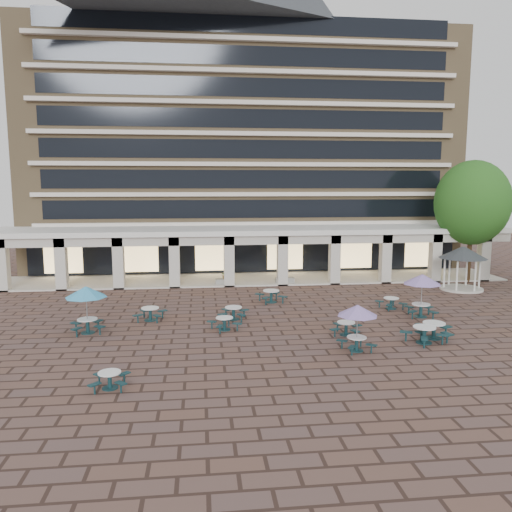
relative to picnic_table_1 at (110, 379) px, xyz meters
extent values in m
plane|color=brown|center=(7.90, 7.00, -0.40)|extent=(120.00, 120.00, 0.00)
cube|color=#917752|center=(7.90, 32.50, 10.60)|extent=(40.00, 15.00, 22.00)
cube|color=beige|center=(7.90, 24.75, 4.10)|extent=(36.80, 0.50, 0.35)
cube|color=black|center=(7.90, 24.98, 5.40)|extent=(35.20, 0.05, 1.60)
cube|color=beige|center=(7.90, 24.75, 6.70)|extent=(36.80, 0.50, 0.35)
cube|color=black|center=(7.90, 24.98, 8.00)|extent=(35.20, 0.05, 1.60)
cube|color=beige|center=(7.90, 24.75, 9.30)|extent=(36.80, 0.50, 0.35)
cube|color=black|center=(7.90, 24.98, 10.60)|extent=(35.20, 0.05, 1.60)
cube|color=beige|center=(7.90, 24.75, 11.90)|extent=(36.80, 0.50, 0.35)
cube|color=black|center=(7.90, 24.98, 13.20)|extent=(35.20, 0.05, 1.60)
cube|color=beige|center=(7.90, 24.75, 14.50)|extent=(36.80, 0.50, 0.35)
cube|color=black|center=(7.90, 24.98, 15.80)|extent=(35.20, 0.05, 1.60)
cube|color=beige|center=(7.90, 24.75, 17.10)|extent=(36.80, 0.50, 0.35)
cube|color=black|center=(7.90, 24.98, 18.40)|extent=(35.20, 0.05, 1.60)
cube|color=beige|center=(7.90, 24.75, 19.70)|extent=(36.80, 0.50, 0.35)
cube|color=black|center=(7.90, 24.98, 21.00)|extent=(35.20, 0.05, 1.60)
cube|color=white|center=(7.90, 22.00, 3.80)|extent=(42.00, 6.60, 0.40)
cube|color=beige|center=(7.90, 19.15, 3.35)|extent=(42.00, 0.30, 0.90)
cube|color=black|center=(7.90, 24.70, 1.40)|extent=(38.00, 0.15, 3.20)
cube|color=beige|center=(7.90, 22.00, -0.34)|extent=(42.00, 6.00, 0.12)
cube|color=beige|center=(-11.10, 19.40, 1.60)|extent=(0.80, 0.80, 4.00)
cube|color=beige|center=(-6.88, 19.40, 1.60)|extent=(0.80, 0.80, 4.00)
cube|color=beige|center=(-2.66, 19.40, 1.60)|extent=(0.80, 0.80, 4.00)
cube|color=beige|center=(1.56, 19.40, 1.60)|extent=(0.80, 0.80, 4.00)
cube|color=beige|center=(5.79, 19.40, 1.60)|extent=(0.80, 0.80, 4.00)
cube|color=beige|center=(10.01, 19.40, 1.60)|extent=(0.80, 0.80, 4.00)
cube|color=beige|center=(14.23, 19.40, 1.60)|extent=(0.80, 0.80, 4.00)
cube|color=beige|center=(18.45, 19.40, 1.60)|extent=(0.80, 0.80, 4.00)
cube|color=beige|center=(22.68, 19.40, 1.60)|extent=(0.80, 0.80, 4.00)
cube|color=beige|center=(26.90, 19.40, 1.60)|extent=(0.80, 0.80, 4.00)
cube|color=#FFD88C|center=(-8.10, 24.55, 1.20)|extent=(3.20, 0.08, 2.40)
cube|color=#FFD88C|center=(-1.70, 24.55, 1.20)|extent=(3.20, 0.08, 2.40)
cube|color=#FFD88C|center=(4.70, 24.55, 1.20)|extent=(3.20, 0.08, 2.40)
cube|color=#FFD88C|center=(11.10, 24.55, 1.20)|extent=(3.20, 0.08, 2.40)
cube|color=#FFD88C|center=(17.50, 24.55, 1.20)|extent=(3.20, 0.08, 2.40)
cube|color=#FFD88C|center=(23.90, 24.55, 1.20)|extent=(3.20, 0.08, 2.40)
cylinder|color=#153E41|center=(0.00, 0.00, -0.38)|extent=(0.62, 0.62, 0.04)
cylinder|color=#153E41|center=(0.00, 0.00, -0.11)|extent=(0.16, 0.16, 0.59)
cylinder|color=white|center=(0.00, 0.00, 0.25)|extent=(0.89, 0.89, 0.04)
cube|color=#153E41|center=(0.48, 0.50, -0.01)|extent=(0.52, 0.52, 0.04)
cylinder|color=#153E41|center=(0.48, 0.50, -0.21)|extent=(0.07, 0.07, 0.37)
cube|color=#153E41|center=(-0.50, 0.48, -0.01)|extent=(0.52, 0.52, 0.04)
cylinder|color=#153E41|center=(-0.50, 0.48, -0.21)|extent=(0.07, 0.07, 0.37)
cube|color=#153E41|center=(-0.48, -0.50, -0.01)|extent=(0.52, 0.52, 0.04)
cylinder|color=#153E41|center=(-0.48, -0.50, -0.21)|extent=(0.07, 0.07, 0.37)
cube|color=#153E41|center=(0.50, -0.48, -0.01)|extent=(0.52, 0.52, 0.04)
cylinder|color=#153E41|center=(0.50, -0.48, -0.21)|extent=(0.07, 0.07, 0.37)
cylinder|color=#153E41|center=(15.56, 4.73, -0.38)|extent=(0.79, 0.79, 0.05)
cylinder|color=#153E41|center=(15.56, 4.73, -0.03)|extent=(0.20, 0.20, 0.75)
cylinder|color=white|center=(15.56, 4.73, 0.42)|extent=(1.13, 1.13, 0.06)
cube|color=#153E41|center=(16.38, 5.04, 0.10)|extent=(0.69, 0.52, 0.06)
cylinder|color=#153E41|center=(16.38, 5.04, -0.16)|extent=(0.09, 0.09, 0.47)
cube|color=#153E41|center=(15.25, 5.55, 0.10)|extent=(0.52, 0.69, 0.06)
cylinder|color=#153E41|center=(15.25, 5.55, -0.16)|extent=(0.09, 0.09, 0.47)
cube|color=#153E41|center=(14.74, 4.41, 0.10)|extent=(0.69, 0.52, 0.06)
cylinder|color=#153E41|center=(14.74, 4.41, -0.16)|extent=(0.09, 0.09, 0.47)
cube|color=#153E41|center=(15.87, 3.90, 0.10)|extent=(0.52, 0.69, 0.06)
cylinder|color=#153E41|center=(15.87, 3.90, -0.16)|extent=(0.09, 0.09, 0.47)
cylinder|color=#153E41|center=(14.74, 4.08, -0.38)|extent=(0.78, 0.78, 0.04)
cylinder|color=#153E41|center=(14.74, 4.08, -0.03)|extent=(0.20, 0.20, 0.74)
cylinder|color=white|center=(14.74, 4.08, 0.42)|extent=(1.12, 1.12, 0.06)
cube|color=#153E41|center=(15.09, 4.88, 0.09)|extent=(0.54, 0.69, 0.06)
cylinder|color=#153E41|center=(15.09, 4.88, -0.16)|extent=(0.09, 0.09, 0.47)
cube|color=#153E41|center=(13.94, 4.43, 0.09)|extent=(0.69, 0.54, 0.06)
cylinder|color=#153E41|center=(13.94, 4.43, -0.16)|extent=(0.09, 0.09, 0.47)
cube|color=#153E41|center=(14.39, 3.28, 0.09)|extent=(0.54, 0.69, 0.06)
cylinder|color=#153E41|center=(14.39, 3.28, -0.16)|extent=(0.09, 0.09, 0.47)
cube|color=#153E41|center=(15.54, 3.73, 0.09)|extent=(0.69, 0.54, 0.06)
cylinder|color=#153E41|center=(15.54, 3.73, -0.16)|extent=(0.09, 0.09, 0.47)
cylinder|color=#153E41|center=(-2.50, 7.70, -0.38)|extent=(0.73, 0.73, 0.04)
cylinder|color=#153E41|center=(-2.50, 7.70, -0.05)|extent=(0.19, 0.19, 0.69)
cylinder|color=white|center=(-2.50, 7.70, 0.37)|extent=(1.05, 1.05, 0.05)
cube|color=#153E41|center=(-2.09, 8.41, 0.06)|extent=(0.54, 0.65, 0.05)
cylinder|color=#153E41|center=(-2.09, 8.41, -0.18)|extent=(0.08, 0.08, 0.44)
cube|color=#153E41|center=(-3.21, 8.11, 0.06)|extent=(0.65, 0.54, 0.05)
cylinder|color=#153E41|center=(-3.21, 8.11, -0.18)|extent=(0.08, 0.08, 0.44)
cube|color=#153E41|center=(-2.91, 6.99, 0.06)|extent=(0.54, 0.65, 0.05)
cylinder|color=#153E41|center=(-2.91, 6.99, -0.18)|extent=(0.08, 0.08, 0.44)
cube|color=#153E41|center=(-1.79, 7.29, 0.06)|extent=(0.65, 0.54, 0.05)
cylinder|color=#153E41|center=(-1.79, 7.29, -0.18)|extent=(0.08, 0.08, 0.44)
cylinder|color=gray|center=(-2.50, 7.70, 0.86)|extent=(0.05, 0.05, 2.52)
cone|color=#3DA3DA|center=(-2.50, 7.70, 1.86)|extent=(2.20, 2.20, 0.58)
cylinder|color=#153E41|center=(0.60, 9.90, -0.38)|extent=(0.72, 0.72, 0.04)
cylinder|color=#153E41|center=(0.60, 9.90, -0.06)|extent=(0.18, 0.18, 0.67)
cylinder|color=white|center=(0.60, 9.90, 0.35)|extent=(1.02, 1.02, 0.05)
cube|color=#153E41|center=(1.27, 10.34, 0.05)|extent=(0.63, 0.55, 0.05)
cylinder|color=#153E41|center=(1.27, 10.34, -0.19)|extent=(0.08, 0.08, 0.43)
cube|color=#153E41|center=(0.16, 10.57, 0.05)|extent=(0.55, 0.63, 0.05)
cylinder|color=#153E41|center=(0.16, 10.57, -0.19)|extent=(0.08, 0.08, 0.43)
cube|color=#153E41|center=(-0.07, 9.46, 0.05)|extent=(0.63, 0.55, 0.05)
cylinder|color=#153E41|center=(-0.07, 9.46, -0.19)|extent=(0.08, 0.08, 0.43)
cube|color=#153E41|center=(1.04, 9.23, 0.05)|extent=(0.55, 0.63, 0.05)
cylinder|color=#153E41|center=(1.04, 9.23, -0.19)|extent=(0.08, 0.08, 0.43)
cylinder|color=#153E41|center=(10.98, 3.27, -0.38)|extent=(0.65, 0.65, 0.04)
cylinder|color=#153E41|center=(10.98, 3.27, -0.09)|extent=(0.17, 0.17, 0.61)
cylinder|color=white|center=(10.98, 3.27, 0.28)|extent=(0.93, 0.93, 0.05)
cube|color=#153E41|center=(11.39, 3.86, 0.01)|extent=(0.50, 0.57, 0.05)
cylinder|color=#153E41|center=(11.39, 3.86, -0.21)|extent=(0.07, 0.07, 0.39)
cube|color=#153E41|center=(10.38, 3.68, 0.01)|extent=(0.57, 0.50, 0.05)
cylinder|color=#153E41|center=(10.38, 3.68, -0.21)|extent=(0.07, 0.07, 0.39)
cube|color=#153E41|center=(10.57, 2.67, 0.01)|extent=(0.50, 0.57, 0.05)
cylinder|color=#153E41|center=(10.57, 2.67, -0.21)|extent=(0.07, 0.07, 0.39)
cube|color=#153E41|center=(11.57, 2.86, 0.01)|extent=(0.57, 0.50, 0.05)
cylinder|color=#153E41|center=(11.57, 2.86, -0.21)|extent=(0.07, 0.07, 0.39)
cylinder|color=gray|center=(10.98, 3.27, 0.71)|extent=(0.05, 0.05, 2.23)
cone|color=#9275C2|center=(10.98, 3.27, 1.60)|extent=(1.95, 1.95, 0.51)
cylinder|color=#153E41|center=(11.22, 5.84, -0.38)|extent=(0.66, 0.66, 0.04)
cylinder|color=#153E41|center=(11.22, 5.84, -0.09)|extent=(0.17, 0.17, 0.62)
cylinder|color=white|center=(11.22, 5.84, 0.29)|extent=(0.94, 0.94, 0.05)
cube|color=#153E41|center=(11.90, 6.11, 0.02)|extent=(0.58, 0.44, 0.05)
cylinder|color=#153E41|center=(11.90, 6.11, -0.20)|extent=(0.08, 0.08, 0.40)
cube|color=#153E41|center=(10.94, 6.52, 0.02)|extent=(0.44, 0.58, 0.05)
cylinder|color=#153E41|center=(10.94, 6.52, -0.20)|extent=(0.08, 0.08, 0.40)
cube|color=#153E41|center=(10.54, 5.56, 0.02)|extent=(0.58, 0.44, 0.05)
cylinder|color=#153E41|center=(10.54, 5.56, -0.20)|extent=(0.08, 0.08, 0.40)
cube|color=#153E41|center=(11.49, 5.15, 0.02)|extent=(0.44, 0.58, 0.05)
cylinder|color=#153E41|center=(11.49, 5.15, -0.20)|extent=(0.08, 0.08, 0.40)
cylinder|color=#153E41|center=(4.84, 7.48, -0.38)|extent=(0.66, 0.66, 0.04)
cylinder|color=#153E41|center=(4.84, 7.48, -0.09)|extent=(0.17, 0.17, 0.62)
cylinder|color=white|center=(4.84, 7.48, 0.29)|extent=(0.94, 0.94, 0.05)
cube|color=#153E41|center=(5.12, 8.16, 0.02)|extent=(0.44, 0.58, 0.05)
cylinder|color=#153E41|center=(5.12, 8.16, -0.20)|extent=(0.08, 0.08, 0.40)
cube|color=#153E41|center=(4.16, 7.75, 0.02)|extent=(0.58, 0.44, 0.05)
cylinder|color=#153E41|center=(4.16, 7.75, -0.20)|extent=(0.08, 0.08, 0.40)
cube|color=#153E41|center=(4.57, 6.79, 0.02)|extent=(0.44, 0.58, 0.05)
cylinder|color=#153E41|center=(4.57, 6.79, -0.20)|extent=(0.08, 0.08, 0.40)
cube|color=#153E41|center=(5.53, 7.20, 0.02)|extent=(0.58, 0.44, 0.05)
cylinder|color=#153E41|center=(5.53, 7.20, -0.20)|extent=(0.08, 0.08, 0.40)
cylinder|color=#153E41|center=(15.73, 11.03, -0.38)|extent=(0.67, 0.67, 0.04)
cylinder|color=#153E41|center=(15.73, 11.03, -0.08)|extent=(0.17, 0.17, 0.63)
cylinder|color=white|center=(15.73, 11.03, 0.30)|extent=(0.96, 0.96, 0.05)
cube|color=#153E41|center=(16.14, 11.66, 0.02)|extent=(0.51, 0.59, 0.05)
cylinder|color=#153E41|center=(16.14, 11.66, -0.20)|extent=(0.08, 0.08, 0.40)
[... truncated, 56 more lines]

